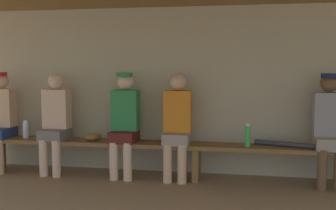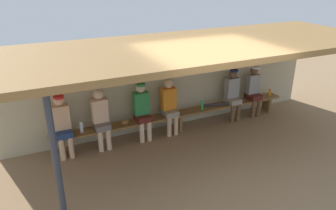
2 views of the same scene
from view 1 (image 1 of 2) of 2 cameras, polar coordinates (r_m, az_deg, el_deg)
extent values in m
cube|color=#B7AD8C|center=(5.47, 4.58, 2.03)|extent=(8.00, 0.20, 2.20)
cube|color=brown|center=(5.11, 4.02, -5.75)|extent=(6.00, 0.36, 0.05)
cube|color=brown|center=(5.16, 4.00, -8.25)|extent=(0.08, 0.29, 0.41)
cube|color=navy|center=(5.99, -22.56, -3.56)|extent=(0.32, 0.40, 0.14)
cylinder|color=#DBAD84|center=(5.86, -22.56, -6.64)|extent=(0.11, 0.11, 0.48)
cube|color=#DBAD84|center=(6.01, -22.26, -0.34)|extent=(0.34, 0.20, 0.52)
sphere|color=#DBAD84|center=(5.99, -22.40, 3.18)|extent=(0.21, 0.21, 0.21)
cube|color=gray|center=(5.14, 21.59, -4.98)|extent=(0.32, 0.40, 0.14)
cylinder|color=brown|center=(5.03, 20.81, -8.56)|extent=(0.11, 0.11, 0.48)
cube|color=gray|center=(5.17, 21.55, -1.22)|extent=(0.34, 0.20, 0.52)
sphere|color=brown|center=(5.14, 21.70, 2.87)|extent=(0.21, 0.21, 0.21)
cylinder|color=#19234C|center=(5.10, 21.82, 3.86)|extent=(0.21, 0.21, 0.05)
cube|color=slate|center=(5.59, -15.59, -3.96)|extent=(0.32, 0.40, 0.14)
cylinder|color=beige|center=(5.55, -17.08, -7.13)|extent=(0.11, 0.11, 0.48)
cylinder|color=beige|center=(5.47, -15.39, -7.26)|extent=(0.11, 0.11, 0.48)
cube|color=beige|center=(5.62, -15.33, -0.51)|extent=(0.34, 0.20, 0.52)
sphere|color=beige|center=(5.60, -15.43, 3.26)|extent=(0.21, 0.21, 0.21)
cube|color=gray|center=(5.10, 1.25, -4.66)|extent=(0.32, 0.40, 0.14)
cylinder|color=#DBAD84|center=(5.02, -0.07, -8.21)|extent=(0.11, 0.11, 0.48)
cylinder|color=#DBAD84|center=(5.00, 1.98, -8.29)|extent=(0.11, 0.11, 0.48)
cube|color=orange|center=(5.13, 1.40, -0.88)|extent=(0.34, 0.20, 0.52)
sphere|color=#DBAD84|center=(5.10, 1.41, 3.25)|extent=(0.21, 0.21, 0.21)
cube|color=#591E19|center=(5.25, -6.19, -4.40)|extent=(0.32, 0.40, 0.14)
cylinder|color=beige|center=(5.19, -7.62, -7.81)|extent=(0.11, 0.11, 0.48)
cylinder|color=beige|center=(5.14, -5.69, -7.93)|extent=(0.11, 0.11, 0.48)
cube|color=#2D8442|center=(5.28, -5.98, -0.72)|extent=(0.34, 0.20, 0.52)
sphere|color=beige|center=(5.25, -6.02, 3.29)|extent=(0.21, 0.21, 0.21)
cylinder|color=#2D8442|center=(5.21, -6.15, 4.26)|extent=(0.21, 0.21, 0.05)
cylinder|color=silver|center=(5.81, -19.33, -3.35)|extent=(0.08, 0.08, 0.21)
cylinder|color=white|center=(5.79, -19.37, -2.19)|extent=(0.06, 0.06, 0.02)
cylinder|color=green|center=(5.00, 11.12, -4.31)|extent=(0.07, 0.07, 0.25)
cylinder|color=white|center=(4.98, 11.15, -2.74)|extent=(0.05, 0.05, 0.02)
ellipsoid|color=olive|center=(5.40, -10.46, -4.44)|extent=(0.28, 0.29, 0.09)
cylinder|color=#333338|center=(5.10, 16.41, -5.33)|extent=(0.78, 0.27, 0.07)
camera|label=2|loc=(4.61, -102.58, 28.17)|focal=34.62mm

